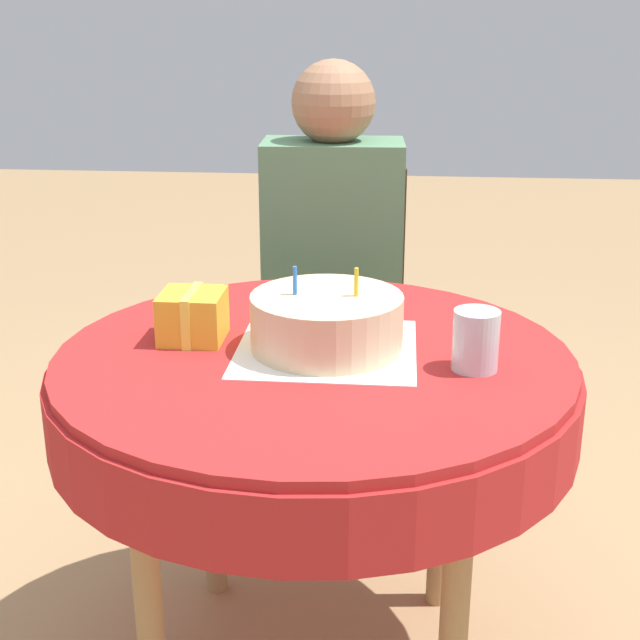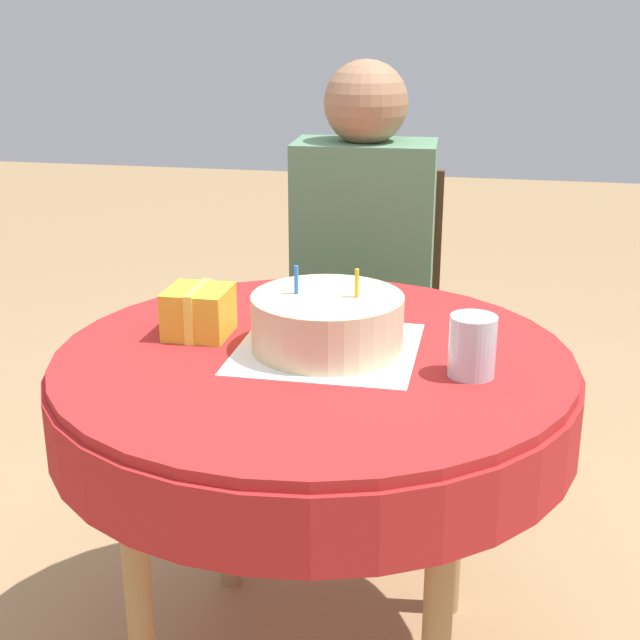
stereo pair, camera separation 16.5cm
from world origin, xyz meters
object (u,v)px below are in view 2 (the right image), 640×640
drinking_glass (472,346)px  gift_box (199,312)px  person (363,245)px  birthday_cake (327,322)px  chair (365,318)px

drinking_glass → gift_box: (-0.53, 0.10, -0.01)m
person → gift_box: person is taller
person → birthday_cake: size_ratio=4.26×
person → birthday_cake: person is taller
chair → birthday_cake: (0.05, -0.86, 0.29)m
birthday_cake → gift_box: size_ratio=2.28×
person → drinking_glass: 0.90m
drinking_glass → gift_box: size_ratio=0.87×
birthday_cake → person: bearing=93.7°
chair → gift_box: 0.90m
chair → gift_box: chair is taller
drinking_glass → gift_box: 0.54m
chair → drinking_glass: (0.32, -0.93, 0.29)m
chair → person: person is taller
person → drinking_glass: size_ratio=11.17×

